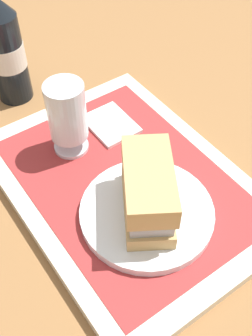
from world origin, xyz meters
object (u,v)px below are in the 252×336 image
plate (147,213)px  beer_glass (67,115)px  beer_bottle (5,48)px  sandwich (148,189)px

plate → beer_glass: 0.19m
plate → beer_bottle: (0.38, 0.03, 0.08)m
sandwich → beer_glass: beer_glass is taller
beer_bottle → beer_glass: bearing=-178.0°
sandwich → beer_glass: 0.18m
plate → beer_bottle: bearing=3.8°
beer_glass → beer_bottle: size_ratio=0.47×
plate → beer_glass: size_ratio=1.52×
sandwich → beer_glass: (0.18, 0.02, 0.01)m
sandwich → beer_glass: size_ratio=1.15×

